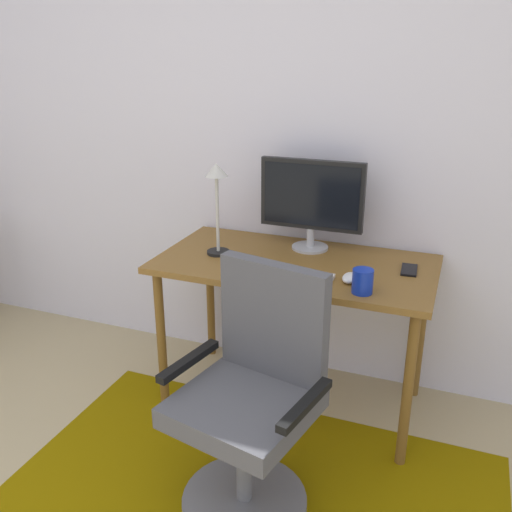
{
  "coord_description": "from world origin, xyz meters",
  "views": [
    {
      "loc": [
        1.06,
        -0.52,
        1.69
      ],
      "look_at": [
        0.26,
        1.55,
        0.86
      ],
      "focal_mm": 38.9,
      "sensor_mm": 36.0,
      "label": 1
    }
  ],
  "objects": [
    {
      "name": "monitor",
      "position": [
        0.38,
        1.99,
        1.02
      ],
      "size": [
        0.51,
        0.18,
        0.44
      ],
      "color": "#B2B2B7",
      "rests_on": "desk"
    },
    {
      "name": "wall_back",
      "position": [
        0.0,
        2.2,
        1.3
      ],
      "size": [
        6.0,
        0.1,
        2.6
      ],
      "primitive_type": "cube",
      "color": "silver",
      "rests_on": "ground"
    },
    {
      "name": "keyboard",
      "position": [
        0.37,
        1.6,
        0.77
      ],
      "size": [
        0.43,
        0.13,
        0.02
      ],
      "primitive_type": "cube",
      "color": "white",
      "rests_on": "desk"
    },
    {
      "name": "office_chair",
      "position": [
        0.42,
        1.1,
        0.42
      ],
      "size": [
        0.6,
        0.55,
        0.96
      ],
      "rotation": [
        0.0,
        0.0,
        -0.21
      ],
      "color": "slate",
      "rests_on": "ground"
    },
    {
      "name": "coffee_cup",
      "position": [
        0.72,
        1.55,
        0.81
      ],
      "size": [
        0.09,
        0.09,
        0.1
      ],
      "primitive_type": "cylinder",
      "color": "#122CA5",
      "rests_on": "desk"
    },
    {
      "name": "desk",
      "position": [
        0.36,
        1.8,
        0.68
      ],
      "size": [
        1.28,
        0.67,
        0.76
      ],
      "color": "brown",
      "rests_on": "ground"
    },
    {
      "name": "cell_phone",
      "position": [
        0.87,
        1.86,
        0.77
      ],
      "size": [
        0.08,
        0.14,
        0.01
      ],
      "primitive_type": "cube",
      "rotation": [
        0.0,
        0.0,
        0.06
      ],
      "color": "black",
      "rests_on": "desk"
    },
    {
      "name": "area_rug",
      "position": [
        0.41,
        1.14,
        0.0
      ],
      "size": [
        1.96,
        1.15,
        0.01
      ],
      "primitive_type": "cube",
      "color": "#785D02",
      "rests_on": "ground"
    },
    {
      "name": "desk_lamp",
      "position": [
        -0.01,
        1.76,
        1.07
      ],
      "size": [
        0.11,
        0.11,
        0.44
      ],
      "color": "black",
      "rests_on": "desk"
    },
    {
      "name": "computer_mouse",
      "position": [
        0.65,
        1.65,
        0.78
      ],
      "size": [
        0.06,
        0.1,
        0.03
      ],
      "primitive_type": "ellipsoid",
      "color": "white",
      "rests_on": "desk"
    }
  ]
}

